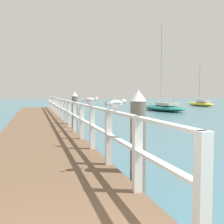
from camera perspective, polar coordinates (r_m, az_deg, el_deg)
The scene contains 8 objects.
pier_deck at distance 14.81m, azimuth -14.90°, elevation -2.45°, with size 2.62×26.92×0.42m, color brown.
pier_railing at distance 14.80m, azimuth -10.19°, elevation 0.99°, with size 0.12×25.44×1.08m.
dock_piling_near at distance 5.01m, azimuth 5.33°, elevation -6.11°, with size 0.29×0.29×1.87m.
dock_piling_far at distance 12.73m, azimuth -7.57°, elevation -0.05°, with size 0.29×0.29×1.87m.
seagull_foreground at distance 4.93m, azimuth 0.85°, elevation 1.73°, with size 0.46×0.24×0.21m.
seagull_background at distance 7.19m, azimuth -4.41°, elevation 2.40°, with size 0.40×0.34×0.21m.
boat_1 at distance 28.61m, azimuth 10.39°, elevation 0.95°, with size 2.96×7.07×8.84m.
boat_2 at distance 40.55m, azimuth 17.63°, elevation 1.65°, with size 1.66×5.58×6.31m.
Camera 1 is at (-0.15, -1.26, 1.81)m, focal length 44.85 mm.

